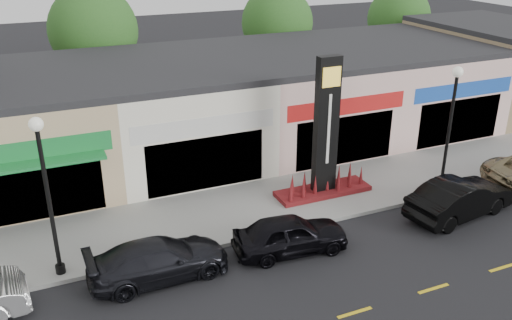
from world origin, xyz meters
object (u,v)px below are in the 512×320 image
at_px(car_dark_sedan, 159,260).
at_px(car_black_conv, 460,198).
at_px(lamp_east_near, 451,117).
at_px(pylon_sign, 325,148).
at_px(lamp_west_near, 46,183).
at_px(car_black_sedan, 290,234).

xyz_separation_m(car_dark_sedan, car_black_conv, (12.13, -0.64, 0.11)).
height_order(lamp_east_near, pylon_sign, pylon_sign).
bearing_deg(lamp_east_near, car_black_conv, -112.96).
bearing_deg(car_black_conv, car_dark_sedan, 78.24).
xyz_separation_m(lamp_west_near, pylon_sign, (11.00, 1.70, -1.20)).
distance_m(lamp_west_near, pylon_sign, 11.19).
xyz_separation_m(pylon_sign, car_dark_sedan, (-7.97, -3.05, -1.60)).
bearing_deg(lamp_east_near, lamp_west_near, 180.00).
distance_m(pylon_sign, car_dark_sedan, 8.69).
xyz_separation_m(lamp_east_near, car_black_sedan, (-8.28, -1.67, -2.77)).
distance_m(car_dark_sedan, car_black_conv, 12.14).
bearing_deg(pylon_sign, car_black_sedan, -134.18).
xyz_separation_m(car_dark_sedan, car_black_sedan, (4.70, -0.32, 0.03)).
relative_size(pylon_sign, car_black_conv, 1.26).
height_order(pylon_sign, car_black_sedan, pylon_sign).
bearing_deg(pylon_sign, lamp_west_near, -171.23).
distance_m(car_black_sedan, car_black_conv, 7.44).
distance_m(lamp_west_near, car_black_sedan, 8.38).
bearing_deg(lamp_west_near, car_black_conv, -7.50).
distance_m(lamp_east_near, car_black_conv, 3.45).
height_order(pylon_sign, car_black_conv, pylon_sign).
distance_m(lamp_west_near, car_dark_sedan, 4.34).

